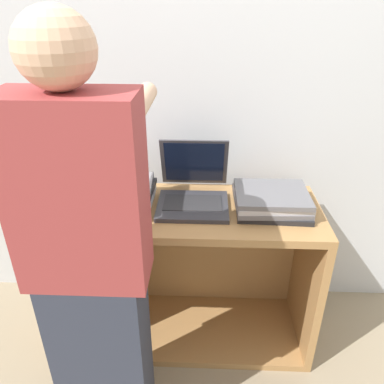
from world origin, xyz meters
name	(u,v)px	position (x,y,z in m)	size (l,w,h in m)	color
ground_plane	(191,368)	(0.00, 0.00, 0.00)	(12.00, 12.00, 0.00)	gray
wall_back	(196,94)	(0.00, 0.60, 1.20)	(8.00, 0.05, 2.40)	silver
cart	(193,265)	(0.00, 0.31, 0.38)	(1.16, 0.49, 0.77)	#A87A47
laptop_open	(193,191)	(0.00, 0.31, 0.82)	(0.32, 0.37, 0.27)	#333338
laptop_stack_left	(116,196)	(-0.34, 0.24, 0.82)	(0.34, 0.29, 0.11)	gray
laptop_stack_right	(272,201)	(0.35, 0.25, 0.81)	(0.34, 0.29, 0.09)	#232326
person	(91,268)	(-0.32, -0.24, 0.80)	(0.40, 0.53, 1.61)	#2D3342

